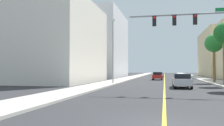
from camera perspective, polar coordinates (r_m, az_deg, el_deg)
ground at (r=50.32m, az=12.36°, el=-3.71°), size 192.00×192.00×0.00m
sidewalk_left at (r=50.89m, az=3.77°, el=-3.64°), size 3.14×168.00×0.15m
sidewalk_right at (r=50.88m, az=20.95°, el=-3.54°), size 3.14×168.00×0.15m
lane_marking_center at (r=50.32m, az=12.36°, el=-3.71°), size 0.16×144.00×0.01m
building_left_near at (r=39.10m, az=-16.64°, el=4.50°), size 16.97×17.60×12.00m
building_left_far at (r=61.32m, az=-2.46°, el=4.20°), size 10.46×20.77×16.15m
traffic_signal_mast at (r=20.83m, az=21.60°, el=7.47°), size 9.40×0.36×6.71m
street_lamp at (r=31.17m, az=0.21°, el=3.59°), size 0.56×0.28×8.28m
palm_mid at (r=31.70m, az=25.08°, el=6.24°), size 2.41×2.41×7.35m
palm_far at (r=37.59m, az=23.05°, el=4.16°), size 2.59×2.59×6.86m
car_silver at (r=26.17m, az=16.26°, el=-4.00°), size 1.80×4.49×1.47m
car_blue at (r=58.11m, az=11.10°, el=-2.75°), size 2.08×4.68×1.31m
car_red at (r=45.43m, az=10.76°, el=-3.01°), size 1.82×4.23×1.45m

